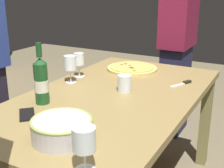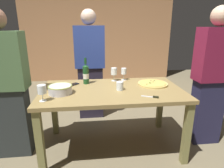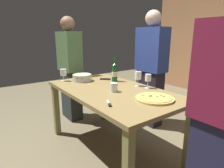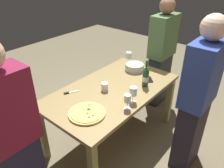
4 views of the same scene
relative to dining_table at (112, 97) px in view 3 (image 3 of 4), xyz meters
name	(u,v)px [view 3 (image 3 of 4)]	position (x,y,z in m)	size (l,w,h in m)	color
ground_plane	(112,148)	(0.00, 0.00, -0.66)	(8.00, 8.00, 0.00)	#6F6349
dining_table	(112,97)	(0.00, 0.00, 0.00)	(1.60, 0.90, 0.75)	olive
pizza	(155,98)	(0.52, 0.12, 0.11)	(0.36, 0.36, 0.03)	#D3B967
serving_bowl	(82,77)	(-0.56, -0.08, 0.14)	(0.25, 0.25, 0.09)	silver
wine_bottle	(115,72)	(-0.29, 0.26, 0.22)	(0.07, 0.07, 0.32)	#1B4A22
wine_glass_near_pizza	(63,73)	(-0.70, -0.28, 0.20)	(0.08, 0.08, 0.16)	white
wine_glass_by_bottle	(138,76)	(0.06, 0.34, 0.22)	(0.08, 0.08, 0.17)	white
wine_glass_far_left	(148,79)	(0.20, 0.36, 0.21)	(0.07, 0.07, 0.16)	white
cup_amber	(114,87)	(0.08, -0.04, 0.14)	(0.08, 0.08, 0.10)	white
cell_phone	(105,79)	(-0.46, 0.22, 0.10)	(0.07, 0.14, 0.01)	black
pizza_knife	(109,104)	(0.38, -0.31, 0.10)	(0.17, 0.10, 0.02)	silver
person_host	(70,70)	(-1.14, 0.01, 0.16)	(0.46, 0.24, 1.62)	#2A2F30
person_guest_right	(151,70)	(-0.24, 0.88, 0.19)	(0.45, 0.24, 1.68)	#251F2F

